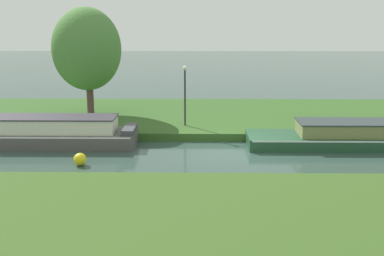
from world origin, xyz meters
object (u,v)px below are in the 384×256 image
object	(u,v)px
channel_buoy	(80,159)
slate_barge	(36,133)
forest_narrowboat	(360,136)
mooring_post_near	(379,125)
willow_tree_left	(87,49)
lamp_post	(185,89)
mooring_post_far	(331,127)

from	to	relation	value
channel_buoy	slate_barge	bearing A→B (deg)	132.75
forest_narrowboat	mooring_post_near	bearing A→B (deg)	43.50
forest_narrowboat	willow_tree_left	xyz separation A→B (m)	(-14.43, 5.52, 3.77)
lamp_post	mooring_post_far	bearing A→B (deg)	-10.37
forest_narrowboat	lamp_post	size ratio (longest dim) A/B	3.29
forest_narrowboat	lamp_post	world-z (taller)	lamp_post
forest_narrowboat	channel_buoy	size ratio (longest dim) A/B	19.38
lamp_post	channel_buoy	bearing A→B (deg)	-126.62
mooring_post_far	channel_buoy	world-z (taller)	mooring_post_far
mooring_post_near	channel_buoy	world-z (taller)	mooring_post_near
mooring_post_far	channel_buoy	xyz separation A→B (m)	(-11.85, -4.46, -0.39)
willow_tree_left	lamp_post	size ratio (longest dim) A/B	1.96
slate_barge	mooring_post_near	bearing A→B (deg)	4.32
slate_barge	channel_buoy	world-z (taller)	slate_barge
slate_barge	lamp_post	bearing A→B (deg)	20.24
willow_tree_left	mooring_post_near	size ratio (longest dim) A/B	8.51
forest_narrowboat	lamp_post	distance (m)	9.20
forest_narrowboat	mooring_post_far	distance (m)	1.70
slate_barge	channel_buoy	distance (m)	4.31
forest_narrowboat	mooring_post_near	xyz separation A→B (m)	(1.37, 1.30, 0.25)
forest_narrowboat	mooring_post_far	bearing A→B (deg)	129.83
willow_tree_left	slate_barge	bearing A→B (deg)	-104.51
slate_barge	forest_narrowboat	size ratio (longest dim) A/B	0.99
lamp_post	channel_buoy	size ratio (longest dim) A/B	5.90
lamp_post	mooring_post_far	xyz separation A→B (m)	(7.52, -1.37, -1.74)
slate_barge	willow_tree_left	distance (m)	6.78
willow_tree_left	mooring_post_far	bearing A→B (deg)	-17.54
mooring_post_near	willow_tree_left	bearing A→B (deg)	165.06
willow_tree_left	mooring_post_far	world-z (taller)	willow_tree_left
slate_barge	willow_tree_left	bearing A→B (deg)	75.49
slate_barge	channel_buoy	bearing A→B (deg)	-47.25
lamp_post	mooring_post_near	distance (m)	10.20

